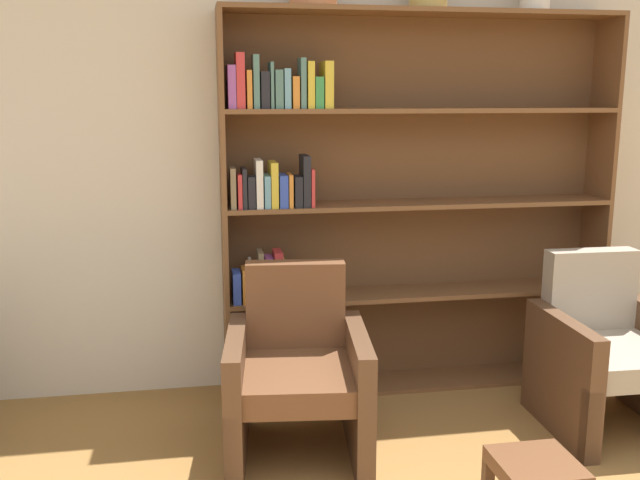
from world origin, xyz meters
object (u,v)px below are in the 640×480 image
armchair_leather (297,374)px  footstool (536,476)px  armchair_cushioned (609,353)px  bookshelf (383,208)px

armchair_leather → footstool: size_ratio=2.80×
armchair_leather → armchair_cushioned: size_ratio=1.00×
bookshelf → footstool: bearing=-82.4°
bookshelf → footstool: 1.72m
armchair_leather → armchair_cushioned: bearing=-173.5°
armchair_cushioned → footstool: 1.15m
armchair_cushioned → footstool: size_ratio=2.80×
bookshelf → armchair_leather: 1.12m
armchair_leather → footstool: bearing=140.5°
armchair_leather → footstool: armchair_leather is taller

